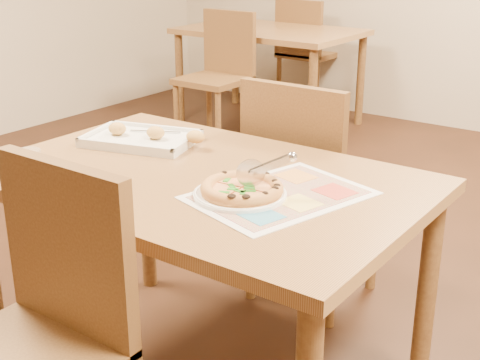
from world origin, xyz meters
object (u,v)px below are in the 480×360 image
Objects in this scene: bg_chair_near at (221,61)px; dining_table at (202,201)px; pizza at (242,189)px; appetizer_tray at (144,139)px; bg_table at (270,40)px; chair_near at (42,306)px; chair_far at (303,169)px; menu at (280,195)px; plate at (240,195)px; pizza_cutter at (265,168)px; bg_chair_far at (304,41)px; glass_tumbler at (29,168)px.

dining_table is at bearing -53.95° from bg_chair_near.
appetizer_tray is (-0.56, 0.21, -0.01)m from pizza.
bg_chair_near is (0.00, -0.60, -0.07)m from bg_table.
chair_near is at bearing -64.81° from bg_table.
chair_far is 0.73m from pizza.
appetizer_tray is 0.65m from menu.
plate is 0.02m from pizza.
plate is (1.80, -2.88, 0.09)m from bg_table.
menu is (0.03, 0.03, -0.08)m from pizza_cutter.
bg_chair_far is 3.97× the size of pizza_cutter.
pizza is at bearing 20.56° from plate.
bg_chair_far reaches higher than pizza_cutter.
bg_table is at bearing 90.00° from bg_chair_far.
bg_table is 2.99× the size of appetizer_tray.
bg_chair_near is at bearing 121.07° from appetizer_tray.
glass_tumbler reaches higher than pizza.
dining_table is 0.24m from pizza.
pizza is at bearing -137.94° from menu.
dining_table is at bearing 90.00° from chair_far.
pizza is (1.80, -2.27, 0.18)m from bg_chair_near.
plate is 0.62m from glass_tumbler.
plate reaches higher than menu.
bg_chair_near is 3.97× the size of pizza_cutter.
bg_chair_far reaches higher than plate.
plate is (0.20, 0.52, 0.16)m from chair_near.
pizza is (1.80, -2.88, 0.11)m from bg_table.
chair_near is 1.00× the size of bg_chair_near.
chair_far is at bearing 52.87° from appetizer_tray.
dining_table is 0.30m from pizza_cutter.
bg_chair_near is at bearing 116.08° from glass_tumbler.
pizza is (0.00, 0.00, 0.02)m from plate.
pizza_cutter is 0.09m from menu.
pizza_cutter is at bearing 26.24° from glass_tumbler.
pizza_cutter reaches higher than dining_table.
pizza reaches higher than plate.
pizza is (0.20, 0.53, 0.18)m from chair_near.
pizza is at bearing 106.68° from chair_far.
pizza is 0.08m from pizza_cutter.
bg_chair_near is at bearing 128.31° from plate.
appetizer_tray is (-0.60, 0.17, -0.07)m from pizza_cutter.
dining_table is 5.13× the size of plate.
pizza_cutter is at bearing -56.90° from bg_table.
pizza is at bearing -57.92° from bg_table.
chair_far and bg_chair_far have the same top height.
bg_chair_far reaches higher than menu.
bg_table is 10.99× the size of pizza_cutter.
menu is at bearing 27.02° from glass_tumbler.
pizza_cutter reaches higher than bg_table.
pizza_cutter is at bearing 66.42° from chair_near.
chair_near is 0.68m from menu.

